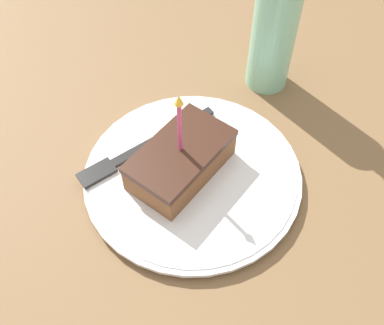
{
  "coord_description": "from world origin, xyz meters",
  "views": [
    {
      "loc": [
        0.2,
        -0.25,
        0.46
      ],
      "look_at": [
        0.01,
        -0.0,
        0.03
      ],
      "focal_mm": 42.0,
      "sensor_mm": 36.0,
      "label": 1
    }
  ],
  "objects": [
    {
      "name": "bottle",
      "position": [
        -0.02,
        0.21,
        0.09
      ],
      "size": [
        0.06,
        0.06,
        0.23
      ],
      "color": "#8CD1B2",
      "rests_on": "ground_plane"
    },
    {
      "name": "fork",
      "position": [
        -0.07,
        -0.01,
        0.02
      ],
      "size": [
        0.07,
        0.2,
        0.0
      ],
      "color": "#262626",
      "rests_on": "plate"
    },
    {
      "name": "plate",
      "position": [
        0.01,
        -0.0,
        0.01
      ],
      "size": [
        0.27,
        0.27,
        0.01
      ],
      "color": "silver",
      "rests_on": "ground_plane"
    },
    {
      "name": "cake_slice",
      "position": [
        -0.01,
        -0.01,
        0.04
      ],
      "size": [
        0.07,
        0.13,
        0.13
      ],
      "color": "brown",
      "rests_on": "plate"
    },
    {
      "name": "ground_plane",
      "position": [
        0.0,
        0.0,
        -0.02
      ],
      "size": [
        2.4,
        2.4,
        0.04
      ],
      "color": "brown",
      "rests_on": "ground"
    }
  ]
}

